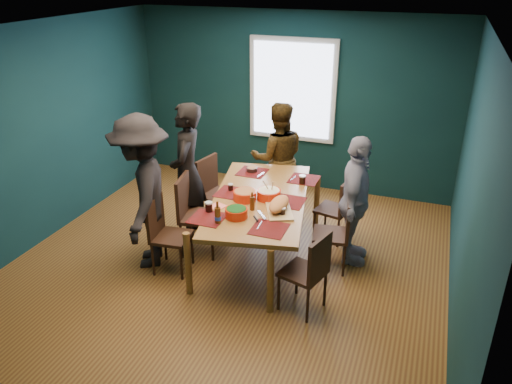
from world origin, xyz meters
TOP-DOWN VIEW (x-y plane):
  - room at (0.00, 0.27)m, footprint 5.01×5.01m
  - dining_table at (0.29, 0.21)m, footprint 1.47×2.29m
  - chair_left_far at (-0.57, 0.77)m, footprint 0.52×0.52m
  - chair_left_mid at (-0.53, 0.06)m, footprint 0.52×0.52m
  - chair_left_near at (-0.65, -0.42)m, footprint 0.44×0.44m
  - chair_right_far at (1.10, 0.94)m, footprint 0.46×0.46m
  - chair_right_mid at (1.22, 0.29)m, footprint 0.47×0.47m
  - chair_right_near at (1.12, -0.61)m, footprint 0.50×0.50m
  - person_far_left at (-0.75, 0.40)m, footprint 0.59×0.74m
  - person_back at (0.09, 1.52)m, footprint 0.96×0.87m
  - person_right at (1.35, 0.52)m, footprint 0.45×0.95m
  - person_near_left at (-0.93, -0.35)m, footprint 1.10×1.36m
  - bowl_salad at (0.15, 0.09)m, footprint 0.27×0.27m
  - bowl_dumpling at (0.40, 0.21)m, footprint 0.28×0.28m
  - bowl_herbs at (0.22, -0.34)m, footprint 0.24×0.24m
  - cutting_board at (0.60, -0.04)m, footprint 0.46×0.67m
  - small_bowl at (-0.08, 0.92)m, footprint 0.14×0.14m
  - beer_bottle_a at (0.09, -0.54)m, footprint 0.07×0.07m
  - beer_bottle_b at (0.32, -0.12)m, footprint 0.05×0.05m
  - cola_glass_a at (-0.11, -0.33)m, footprint 0.08×0.08m
  - cola_glass_b at (0.67, -0.14)m, footprint 0.07×0.07m
  - cola_glass_c at (0.65, 0.76)m, footprint 0.08×0.08m
  - cola_glass_d at (-0.11, 0.27)m, footprint 0.06×0.06m
  - napkin_a at (0.62, 0.20)m, footprint 0.16×0.16m
  - napkin_b at (-0.08, -0.18)m, footprint 0.21×0.21m
  - napkin_c at (0.62, -0.53)m, footprint 0.16×0.16m

SIDE VIEW (x-z plane):
  - chair_right_far at x=1.10m, z-range 0.07..0.93m
  - chair_right_mid at x=1.22m, z-range 0.07..0.97m
  - chair_right_near at x=1.12m, z-range 0.07..0.97m
  - chair_left_near at x=-0.65m, z-range 0.07..0.97m
  - chair_left_far at x=-0.57m, z-range 0.08..1.05m
  - chair_left_mid at x=-0.53m, z-range 0.08..1.08m
  - dining_table at x=0.29m, z-range 0.33..1.13m
  - person_right at x=1.35m, z-range 0.00..1.57m
  - person_back at x=0.09m, z-range 0.00..1.60m
  - napkin_c at x=0.62m, z-range 0.80..0.81m
  - napkin_a at x=0.62m, z-range 0.80..0.81m
  - napkin_b at x=-0.08m, z-range 0.80..0.81m
  - small_bowl at x=-0.08m, z-range 0.81..0.87m
  - cola_glass_d at x=-0.11m, z-range 0.81..0.90m
  - cola_glass_b at x=0.67m, z-range 0.81..0.90m
  - bowl_herbs at x=0.22m, z-range 0.81..0.92m
  - bowl_salad at x=0.15m, z-range 0.81..0.92m
  - bowl_dumpling at x=0.40m, z-range 0.74..1.00m
  - cola_glass_c at x=0.65m, z-range 0.81..0.92m
  - cola_glass_a at x=-0.11m, z-range 0.81..0.93m
  - cutting_board at x=0.60m, z-range 0.80..0.94m
  - beer_bottle_b at x=0.32m, z-range 0.78..1.00m
  - beer_bottle_a at x=0.09m, z-range 0.77..1.02m
  - person_far_left at x=-0.75m, z-range 0.00..1.79m
  - person_near_left at x=-0.93m, z-range 0.00..1.83m
  - room at x=0.00m, z-range 0.01..2.73m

